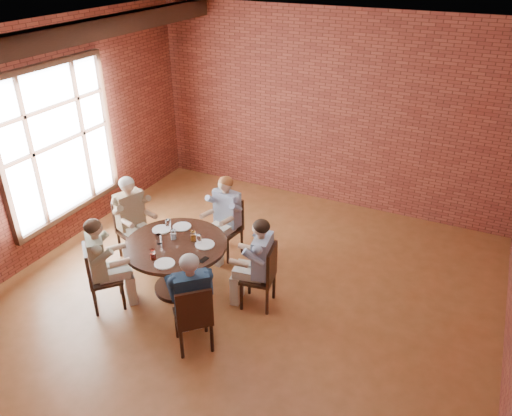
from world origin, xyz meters
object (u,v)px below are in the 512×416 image
at_px(diner_a, 258,264).
at_px(chair_b, 229,224).
at_px(chair_c, 131,226).
at_px(smartphone, 204,260).
at_px(diner_c, 133,219).
at_px(chair_d, 98,275).
at_px(chair_a, 264,274).
at_px(chair_e, 194,316).
at_px(diner_b, 225,218).
at_px(dining_table, 177,257).
at_px(diner_d, 103,264).
at_px(diner_e, 192,301).

relative_size(diner_a, chair_b, 1.41).
xyz_separation_m(chair_c, smartphone, (1.65, -0.59, 0.25)).
xyz_separation_m(diner_c, chair_d, (0.33, -1.15, -0.16)).
height_order(chair_a, chair_e, chair_e).
bearing_deg(diner_c, diner_a, -74.61).
distance_m(diner_a, diner_b, 1.29).
bearing_deg(chair_a, diner_c, -104.27).
height_order(dining_table, chair_d, chair_d).
xyz_separation_m(diner_a, diner_c, (-2.17, 0.20, 0.01)).
height_order(diner_a, diner_c, diner_c).
bearing_deg(chair_a, diner_d, -73.60).
distance_m(diner_e, smartphone, 0.71).
height_order(diner_d, chair_e, diner_d).
relative_size(diner_b, smartphone, 9.34).
xyz_separation_m(chair_d, smartphone, (1.25, 0.59, 0.25)).
bearing_deg(chair_c, smartphone, -88.97).
relative_size(dining_table, diner_d, 1.05).
relative_size(diner_d, smartphone, 9.39).
xyz_separation_m(diner_a, chair_b, (-0.95, 0.94, -0.15)).
distance_m(diner_b, chair_e, 2.06).
xyz_separation_m(chair_e, smartphone, (-0.29, 0.72, 0.25)).
xyz_separation_m(dining_table, chair_c, (-1.11, 0.42, -0.02)).
relative_size(diner_a, diner_b, 1.00).
xyz_separation_m(diner_c, diner_d, (0.38, -1.09, -0.01)).
bearing_deg(dining_table, diner_b, 80.91).
relative_size(chair_a, chair_c, 0.98).
xyz_separation_m(diner_a, chair_d, (-1.84, -0.95, -0.15)).
xyz_separation_m(dining_table, chair_e, (0.83, -0.89, -0.02)).
bearing_deg(chair_c, chair_e, -103.29).
relative_size(chair_e, smartphone, 6.65).
height_order(diner_c, diner_d, diner_c).
bearing_deg(dining_table, diner_a, 9.42).
height_order(diner_b, smartphone, diner_b).
height_order(chair_c, diner_c, diner_c).
height_order(chair_b, diner_b, diner_b).
distance_m(diner_c, diner_e, 2.19).
bearing_deg(chair_a, diner_e, -32.25).
xyz_separation_m(diner_b, diner_d, (-0.82, -1.75, 0.00)).
distance_m(dining_table, chair_a, 1.23).
distance_m(diner_b, chair_d, 2.01).
distance_m(diner_a, diner_d, 1.99).
bearing_deg(chair_e, diner_b, -114.09).
distance_m(chair_d, smartphone, 1.40).
relative_size(diner_b, diner_d, 1.00).
distance_m(dining_table, chair_d, 1.04).
distance_m(chair_c, diner_d, 1.22).
height_order(dining_table, diner_e, diner_e).
height_order(diner_b, diner_c, diner_c).
distance_m(diner_b, diner_d, 1.93).
bearing_deg(chair_b, chair_a, -32.88).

